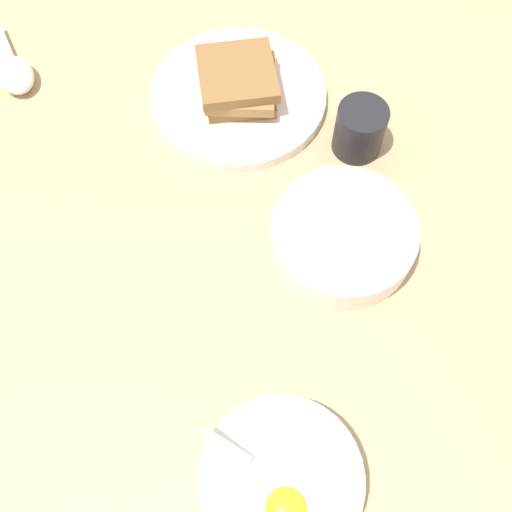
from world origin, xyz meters
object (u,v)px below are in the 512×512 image
at_px(toast_plate, 238,96).
at_px(toast_sandwich, 239,81).
at_px(egg_bowl, 281,481).
at_px(drinking_cup, 360,129).
at_px(soup_spoon, 14,71).
at_px(congee_bowl, 343,238).

distance_m(toast_plate, toast_sandwich, 0.03).
height_order(egg_bowl, toast_sandwich, egg_bowl).
relative_size(egg_bowl, drinking_cup, 2.30).
relative_size(toast_plate, toast_sandwich, 2.10).
height_order(toast_plate, soup_spoon, soup_spoon).
height_order(toast_plate, toast_sandwich, toast_sandwich).
bearing_deg(congee_bowl, egg_bowl, 72.76).
xyz_separation_m(toast_sandwich, congee_bowl, (-0.12, 0.22, -0.02)).
bearing_deg(drinking_cup, soup_spoon, -15.01).
xyz_separation_m(toast_sandwich, soup_spoon, (0.30, -0.05, -0.03)).
bearing_deg(toast_plate, egg_bowl, 94.55).
bearing_deg(congee_bowl, toast_sandwich, -61.75).
relative_size(toast_plate, soup_spoon, 1.71).
bearing_deg(toast_plate, congee_bowl, 118.15).
bearing_deg(egg_bowl, toast_sandwich, -85.59).
xyz_separation_m(toast_sandwich, drinking_cup, (-0.15, 0.07, -0.00)).
distance_m(egg_bowl, toast_sandwich, 0.47).
bearing_deg(soup_spoon, toast_plate, 171.79).
xyz_separation_m(soup_spoon, drinking_cup, (-0.45, 0.12, 0.02)).
height_order(toast_sandwich, congee_bowl, toast_sandwich).
bearing_deg(drinking_cup, toast_sandwich, -26.48).
bearing_deg(toast_plate, drinking_cup, 152.64).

